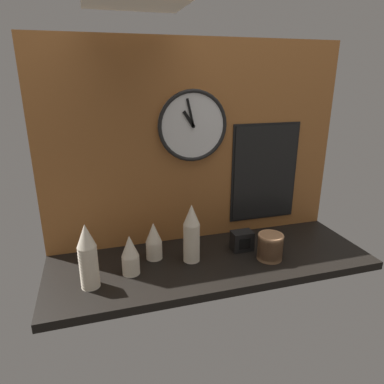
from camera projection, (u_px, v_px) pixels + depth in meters
ground_plane at (211, 261)px, 1.73m from camera, size 1.60×0.56×0.04m
wall_tiled_back at (196, 145)px, 1.80m from camera, size 1.60×0.03×1.05m
cup_stack_left at (130, 255)px, 1.56m from camera, size 0.08×0.08×0.19m
cup_stack_center at (192, 233)px, 1.65m from camera, size 0.08×0.08×0.30m
cup_stack_center_left at (154, 241)px, 1.69m from camera, size 0.08×0.08×0.19m
cup_stack_far_left at (88, 256)px, 1.44m from camera, size 0.08×0.08×0.30m
bowl_stack_right at (270, 246)px, 1.70m from camera, size 0.13×0.13×0.13m
wall_clock at (193, 126)px, 1.73m from camera, size 0.36×0.03×0.36m
menu_board at (265, 173)px, 1.94m from camera, size 0.40×0.01×0.56m
napkin_dispenser at (242, 241)px, 1.79m from camera, size 0.11×0.08×0.10m
ceiling_light_panel at (136, 0)px, 1.27m from camera, size 0.40×0.40×0.02m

